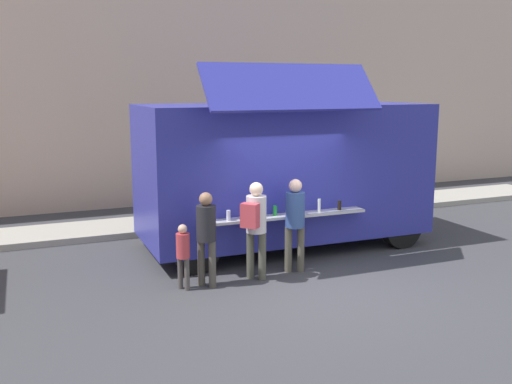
% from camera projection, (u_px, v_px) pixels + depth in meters
% --- Properties ---
extents(ground_plane, '(60.00, 60.00, 0.00)m').
position_uv_depth(ground_plane, '(315.00, 285.00, 9.90)').
color(ground_plane, '#38383D').
extents(curb_strip, '(28.00, 1.60, 0.15)m').
position_uv_depth(curb_strip, '(78.00, 232.00, 13.21)').
color(curb_strip, '#9E998E').
rests_on(curb_strip, ground).
extents(building_behind, '(32.00, 2.40, 8.76)m').
position_uv_depth(building_behind, '(91.00, 51.00, 16.34)').
color(building_behind, '#C8AC9D').
rests_on(building_behind, ground).
extents(food_truck_main, '(5.97, 3.29, 3.80)m').
position_uv_depth(food_truck_main, '(284.00, 170.00, 12.08)').
color(food_truck_main, '#2C2F99').
rests_on(food_truck_main, ground).
extents(trash_bin, '(0.60, 0.60, 0.91)m').
position_uv_depth(trash_bin, '(386.00, 193.00, 16.05)').
color(trash_bin, '#2F6436').
rests_on(trash_bin, ground).
extents(customer_front_ordering, '(0.35, 0.35, 1.74)m').
position_uv_depth(customer_front_ordering, '(295.00, 217.00, 10.44)').
color(customer_front_ordering, '#504B40').
rests_on(customer_front_ordering, ground).
extents(customer_mid_with_backpack, '(0.55, 0.54, 1.75)m').
position_uv_depth(customer_mid_with_backpack, '(255.00, 221.00, 10.00)').
color(customer_mid_with_backpack, '#4A493E').
rests_on(customer_mid_with_backpack, ground).
extents(customer_rear_waiting, '(0.33, 0.33, 1.64)m').
position_uv_depth(customer_rear_waiting, '(206.00, 231.00, 9.69)').
color(customer_rear_waiting, '#4A443E').
rests_on(customer_rear_waiting, ground).
extents(child_near_queue, '(0.23, 0.23, 1.13)m').
position_uv_depth(child_near_queue, '(183.00, 251.00, 9.59)').
color(child_near_queue, '#4A4342').
rests_on(child_near_queue, ground).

